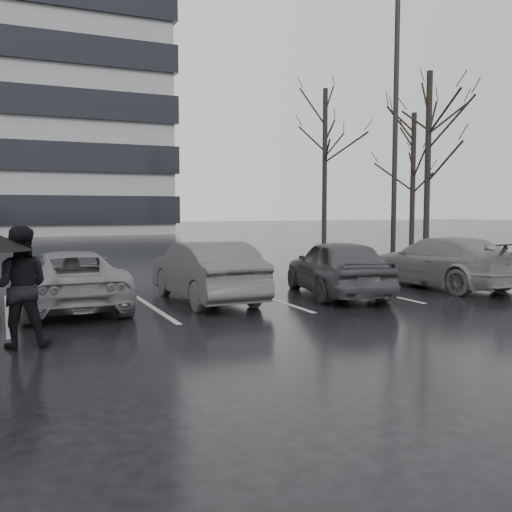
{
  "coord_description": "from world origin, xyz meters",
  "views": [
    {
      "loc": [
        -5.08,
        -9.81,
        2.08
      ],
      "look_at": [
        -0.24,
        1.0,
        1.1
      ],
      "focal_mm": 40.0,
      "sensor_mm": 36.0,
      "label": 1
    }
  ],
  "objects": [
    {
      "name": "ground",
      "position": [
        0.0,
        0.0,
        0.0
      ],
      "size": [
        160.0,
        160.0,
        0.0
      ],
      "primitive_type": "plane",
      "color": "black",
      "rests_on": "ground"
    },
    {
      "name": "car_main",
      "position": [
        2.26,
        1.81,
        0.69
      ],
      "size": [
        2.42,
        4.28,
        1.37
      ],
      "primitive_type": "imported",
      "rotation": [
        0.0,
        0.0,
        2.93
      ],
      "color": "black",
      "rests_on": "ground"
    },
    {
      "name": "car_west_a",
      "position": [
        -0.88,
        2.34,
        0.68
      ],
      "size": [
        1.52,
        4.14,
        1.35
      ],
      "primitive_type": "imported",
      "rotation": [
        0.0,
        0.0,
        3.16
      ],
      "color": "#2D2D2F",
      "rests_on": "ground"
    },
    {
      "name": "car_west_b",
      "position": [
        -3.8,
        2.59,
        0.61
      ],
      "size": [
        2.02,
        4.37,
        1.21
      ],
      "primitive_type": "imported",
      "rotation": [
        0.0,
        0.0,
        3.14
      ],
      "color": "#505052",
      "rests_on": "ground"
    },
    {
      "name": "car_east",
      "position": [
        5.53,
        1.94,
        0.67
      ],
      "size": [
        2.35,
        4.8,
        1.34
      ],
      "primitive_type": "imported",
      "rotation": [
        0.0,
        0.0,
        3.24
      ],
      "color": "#505052",
      "rests_on": "ground"
    },
    {
      "name": "pedestrian_right",
      "position": [
        -4.85,
        -0.61,
        0.92
      ],
      "size": [
        0.99,
        0.83,
        1.83
      ],
      "primitive_type": "imported",
      "rotation": [
        0.0,
        0.0,
        2.98
      ],
      "color": "black",
      "rests_on": "ground"
    },
    {
      "name": "lamp_post",
      "position": [
        7.66,
        6.68,
        4.66
      ],
      "size": [
        0.56,
        0.56,
        10.18
      ],
      "rotation": [
        0.0,
        0.0,
        0.06
      ],
      "color": "gray",
      "rests_on": "ground"
    },
    {
      "name": "stall_stripes",
      "position": [
        -0.8,
        2.5,
        0.0
      ],
      "size": [
        19.72,
        5.0,
        0.0
      ],
      "color": "#A0A0A2",
      "rests_on": "ground"
    },
    {
      "name": "tree_east",
      "position": [
        12.0,
        10.0,
        4.0
      ],
      "size": [
        0.26,
        0.26,
        8.0
      ],
      "primitive_type": "cylinder",
      "color": "black",
      "rests_on": "ground"
    },
    {
      "name": "tree_ne",
      "position": [
        14.5,
        14.0,
        3.5
      ],
      "size": [
        0.26,
        0.26,
        7.0
      ],
      "primitive_type": "cylinder",
      "color": "black",
      "rests_on": "ground"
    },
    {
      "name": "tree_north",
      "position": [
        11.0,
        17.0,
        4.25
      ],
      "size": [
        0.26,
        0.26,
        8.5
      ],
      "primitive_type": "cylinder",
      "color": "black",
      "rests_on": "ground"
    }
  ]
}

